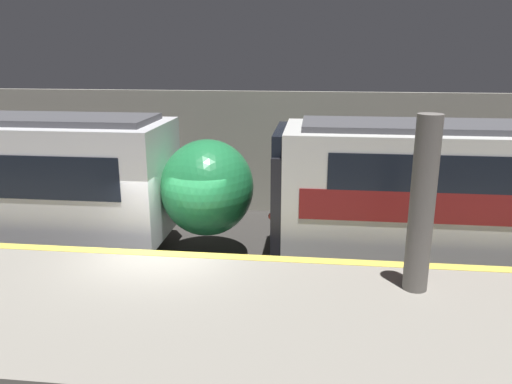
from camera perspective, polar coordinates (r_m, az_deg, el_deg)
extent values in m
plane|color=#33302D|center=(11.96, -10.18, -11.55)|extent=(120.00, 120.00, 0.00)
cube|color=gray|center=(9.77, -14.39, -14.82)|extent=(40.00, 4.69, 1.11)
cube|color=#EAD14C|center=(11.36, -10.67, -6.91)|extent=(40.00, 0.30, 0.01)
cube|color=#B2AD9E|center=(17.42, -4.28, 4.64)|extent=(50.00, 0.15, 4.16)
cylinder|color=slate|center=(9.51, 18.45, -1.46)|extent=(0.45, 0.45, 3.30)
ellipsoid|color=#238447|center=(13.13, -5.58, 0.54)|extent=(2.42, 2.67, 2.51)
sphere|color=#F2EFCC|center=(13.09, -1.45, -1.49)|extent=(0.20, 0.20, 0.20)
cube|color=black|center=(12.89, 2.76, -0.11)|extent=(0.25, 2.85, 2.39)
cube|color=black|center=(12.61, 2.84, 5.12)|extent=(0.25, 2.56, 0.96)
sphere|color=#EA4C42|center=(12.40, 1.81, -2.77)|extent=(0.18, 0.18, 0.18)
sphere|color=#EA4C42|center=(13.64, 2.29, -1.03)|extent=(0.18, 0.18, 0.18)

